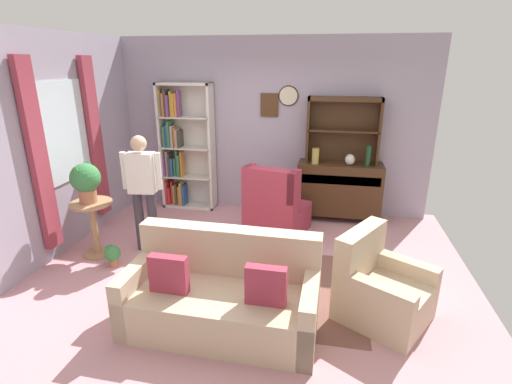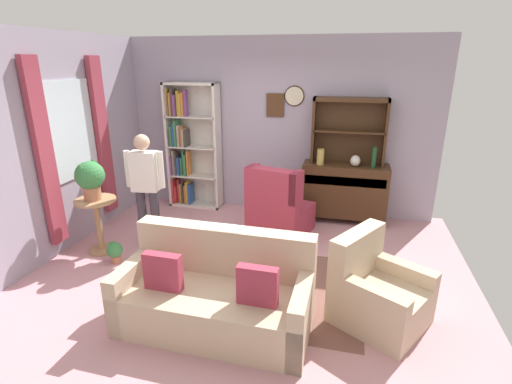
{
  "view_description": "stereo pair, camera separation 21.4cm",
  "coord_description": "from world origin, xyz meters",
  "px_view_note": "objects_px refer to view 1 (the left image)",
  "views": [
    {
      "loc": [
        0.92,
        -4.06,
        2.45
      ],
      "look_at": [
        0.1,
        0.2,
        0.95
      ],
      "focal_mm": 26.99,
      "sensor_mm": 36.0,
      "label": 1
    },
    {
      "loc": [
        1.13,
        -4.01,
        2.45
      ],
      "look_at": [
        0.1,
        0.2,
        0.95
      ],
      "focal_mm": 26.99,
      "sensor_mm": 36.0,
      "label": 2
    }
  ],
  "objects_px": {
    "armchair_floral": "(381,291)",
    "potted_plant_large": "(86,180)",
    "plant_stand": "(94,223)",
    "person_reading": "(143,186)",
    "sideboard": "(339,189)",
    "vase_tall": "(315,156)",
    "couch_floral": "(223,296)",
    "wingback_chair": "(275,210)",
    "vase_round": "(350,160)",
    "bookshelf": "(182,148)",
    "bottle_wine": "(368,156)",
    "sideboard_hutch": "(344,121)",
    "potted_plant_small": "(112,254)"
  },
  "relations": [
    {
      "from": "couch_floral",
      "to": "potted_plant_small",
      "type": "bearing_deg",
      "value": 153.65
    },
    {
      "from": "sideboard",
      "to": "bottle_wine",
      "type": "relative_size",
      "value": 4.14
    },
    {
      "from": "bottle_wine",
      "to": "armchair_floral",
      "type": "height_order",
      "value": "bottle_wine"
    },
    {
      "from": "vase_round",
      "to": "plant_stand",
      "type": "bearing_deg",
      "value": -151.38
    },
    {
      "from": "vase_round",
      "to": "plant_stand",
      "type": "relative_size",
      "value": 0.23
    },
    {
      "from": "vase_tall",
      "to": "person_reading",
      "type": "height_order",
      "value": "person_reading"
    },
    {
      "from": "bottle_wine",
      "to": "potted_plant_large",
      "type": "relative_size",
      "value": 0.62
    },
    {
      "from": "sideboard",
      "to": "vase_tall",
      "type": "height_order",
      "value": "vase_tall"
    },
    {
      "from": "sideboard_hutch",
      "to": "vase_tall",
      "type": "relative_size",
      "value": 4.57
    },
    {
      "from": "potted_plant_large",
      "to": "person_reading",
      "type": "xyz_separation_m",
      "value": [
        0.61,
        0.28,
        -0.12
      ]
    },
    {
      "from": "bookshelf",
      "to": "vase_round",
      "type": "height_order",
      "value": "bookshelf"
    },
    {
      "from": "sideboard_hutch",
      "to": "potted_plant_large",
      "type": "xyz_separation_m",
      "value": [
        -3.14,
        -1.95,
        -0.53
      ]
    },
    {
      "from": "bookshelf",
      "to": "armchair_floral",
      "type": "xyz_separation_m",
      "value": [
        3.02,
        -2.56,
        -0.74
      ]
    },
    {
      "from": "plant_stand",
      "to": "person_reading",
      "type": "relative_size",
      "value": 0.47
    },
    {
      "from": "couch_floral",
      "to": "plant_stand",
      "type": "height_order",
      "value": "couch_floral"
    },
    {
      "from": "vase_tall",
      "to": "vase_round",
      "type": "xyz_separation_m",
      "value": [
        0.52,
        0.01,
        -0.04
      ]
    },
    {
      "from": "sideboard",
      "to": "armchair_floral",
      "type": "relative_size",
      "value": 1.23
    },
    {
      "from": "vase_tall",
      "to": "plant_stand",
      "type": "xyz_separation_m",
      "value": [
        -2.73,
        -1.76,
        -0.59
      ]
    },
    {
      "from": "wingback_chair",
      "to": "potted_plant_large",
      "type": "height_order",
      "value": "potted_plant_large"
    },
    {
      "from": "armchair_floral",
      "to": "vase_round",
      "type": "bearing_deg",
      "value": 96.26
    },
    {
      "from": "bookshelf",
      "to": "plant_stand",
      "type": "distance_m",
      "value": 2.06
    },
    {
      "from": "vase_tall",
      "to": "plant_stand",
      "type": "bearing_deg",
      "value": -147.19
    },
    {
      "from": "couch_floral",
      "to": "wingback_chair",
      "type": "distance_m",
      "value": 2.13
    },
    {
      "from": "bottle_wine",
      "to": "wingback_chair",
      "type": "relative_size",
      "value": 0.3
    },
    {
      "from": "wingback_chair",
      "to": "vase_round",
      "type": "bearing_deg",
      "value": 34.43
    },
    {
      "from": "sideboard_hutch",
      "to": "bottle_wine",
      "type": "height_order",
      "value": "sideboard_hutch"
    },
    {
      "from": "wingback_chair",
      "to": "potted_plant_large",
      "type": "xyz_separation_m",
      "value": [
        -2.24,
        -1.07,
        0.65
      ]
    },
    {
      "from": "sideboard",
      "to": "wingback_chair",
      "type": "bearing_deg",
      "value": -139.36
    },
    {
      "from": "bookshelf",
      "to": "vase_tall",
      "type": "xyz_separation_m",
      "value": [
        2.23,
        -0.16,
        0.01
      ]
    },
    {
      "from": "sideboard",
      "to": "vase_round",
      "type": "distance_m",
      "value": 0.52
    },
    {
      "from": "sideboard",
      "to": "bottle_wine",
      "type": "distance_m",
      "value": 0.69
    },
    {
      "from": "vase_round",
      "to": "armchair_floral",
      "type": "bearing_deg",
      "value": -83.74
    },
    {
      "from": "potted_plant_large",
      "to": "vase_round",
      "type": "bearing_deg",
      "value": 28.57
    },
    {
      "from": "bookshelf",
      "to": "couch_floral",
      "type": "relative_size",
      "value": 1.16
    },
    {
      "from": "vase_round",
      "to": "armchair_floral",
      "type": "xyz_separation_m",
      "value": [
        0.26,
        -2.41,
        -0.72
      ]
    },
    {
      "from": "vase_tall",
      "to": "armchair_floral",
      "type": "xyz_separation_m",
      "value": [
        0.78,
        -2.4,
        -0.75
      ]
    },
    {
      "from": "vase_tall",
      "to": "bottle_wine",
      "type": "distance_m",
      "value": 0.78
    },
    {
      "from": "vase_round",
      "to": "couch_floral",
      "type": "relative_size",
      "value": 0.09
    },
    {
      "from": "vase_round",
      "to": "bookshelf",
      "type": "bearing_deg",
      "value": 176.93
    },
    {
      "from": "armchair_floral",
      "to": "potted_plant_large",
      "type": "distance_m",
      "value": 3.66
    },
    {
      "from": "couch_floral",
      "to": "sideboard_hutch",
      "type": "bearing_deg",
      "value": 69.84
    },
    {
      "from": "sideboard_hutch",
      "to": "couch_floral",
      "type": "xyz_separation_m",
      "value": [
        -1.1,
        -3.0,
        -1.25
      ]
    },
    {
      "from": "bookshelf",
      "to": "potted_plant_large",
      "type": "xyz_separation_m",
      "value": [
        -0.52,
        -1.93,
        -0.0
      ]
    },
    {
      "from": "armchair_floral",
      "to": "potted_plant_large",
      "type": "relative_size",
      "value": 2.08
    },
    {
      "from": "potted_plant_small",
      "to": "bookshelf",
      "type": "bearing_deg",
      "value": 86.47
    },
    {
      "from": "bottle_wine",
      "to": "plant_stand",
      "type": "relative_size",
      "value": 0.43
    },
    {
      "from": "wingback_chair",
      "to": "potted_plant_small",
      "type": "height_order",
      "value": "wingback_chair"
    },
    {
      "from": "vase_tall",
      "to": "vase_round",
      "type": "height_order",
      "value": "vase_tall"
    },
    {
      "from": "bookshelf",
      "to": "bottle_wine",
      "type": "bearing_deg",
      "value": -3.24
    },
    {
      "from": "couch_floral",
      "to": "armchair_floral",
      "type": "distance_m",
      "value": 1.55
    }
  ]
}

